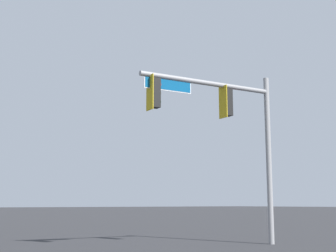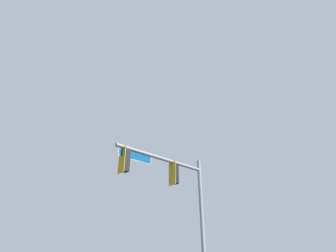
# 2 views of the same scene
# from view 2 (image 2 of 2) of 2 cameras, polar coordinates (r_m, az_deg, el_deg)

# --- Properties ---
(signal_pole_near) EXTENTS (6.00, 1.13, 6.86)m
(signal_pole_near) POSITION_cam_2_polar(r_m,az_deg,el_deg) (14.55, 1.11, -12.69)
(signal_pole_near) COLOR gray
(signal_pole_near) RESTS_ON ground_plane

